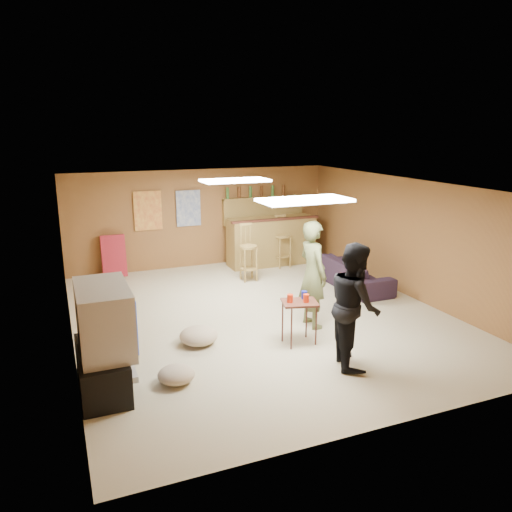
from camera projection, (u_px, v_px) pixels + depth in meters
name	position (u px, v px, depth m)	size (l,w,h in m)	color
ground	(260.00, 316.00, 8.47)	(7.00, 7.00, 0.00)	tan
ceiling	(261.00, 186.00, 7.91)	(6.00, 7.00, 0.02)	silver
wall_back	(201.00, 218.00, 11.33)	(6.00, 0.02, 2.20)	brown
wall_front	(394.00, 331.00, 5.05)	(6.00, 0.02, 2.20)	brown
wall_left	(66.00, 272.00, 7.09)	(0.02, 7.00, 2.20)	brown
wall_right	(409.00, 238.00, 9.29)	(0.02, 7.00, 2.20)	brown
tv_stand	(102.00, 369.00, 6.06)	(0.55, 1.30, 0.50)	black
dvd_box	(121.00, 373.00, 6.17)	(0.35, 0.50, 0.08)	#B2B2B7
tv_body	(104.00, 318.00, 5.93)	(0.60, 1.10, 0.80)	#B2B2B7
tv_screen	(130.00, 315.00, 6.04)	(0.02, 0.95, 0.65)	navy
bar_counter	(271.00, 241.00, 11.52)	(2.00, 0.60, 1.10)	olive
bar_lip	(276.00, 219.00, 11.16)	(2.10, 0.12, 0.05)	#431E15
bar_shelf	(264.00, 198.00, 11.69)	(2.00, 0.18, 0.05)	olive
bar_backing	(263.00, 210.00, 11.78)	(2.00, 0.14, 0.60)	olive
poster_left	(148.00, 211.00, 10.79)	(0.60, 0.03, 0.85)	#BF3F26
poster_right	(188.00, 208.00, 11.12)	(0.55, 0.03, 0.80)	#334C99
folding_chair_stack	(114.00, 256.00, 10.58)	(0.50, 0.14, 0.90)	#A51E2D
ceiling_panel_front	(305.00, 200.00, 6.58)	(1.20, 0.60, 0.04)	white
ceiling_panel_back	(235.00, 180.00, 9.00)	(1.20, 0.60, 0.04)	white
person_olive	(313.00, 274.00, 7.85)	(0.62, 0.41, 1.71)	#5D653A
person_black	(354.00, 305.00, 6.56)	(0.81, 0.63, 1.67)	black
sofa	(354.00, 273.00, 9.94)	(1.88, 0.73, 0.55)	black
tray_table	(299.00, 322.00, 7.31)	(0.50, 0.40, 0.65)	#431E15
cup_red_near	(290.00, 298.00, 7.19)	(0.09, 0.09, 0.12)	red
cup_red_far	(306.00, 298.00, 7.20)	(0.09, 0.09, 0.12)	red
cup_blue	(304.00, 295.00, 7.34)	(0.08, 0.08, 0.12)	navy
bar_stool_left	(249.00, 252.00, 10.28)	(0.38, 0.38, 1.21)	olive
bar_stool_right	(283.00, 238.00, 11.28)	(0.42, 0.42, 1.33)	olive
cushion_near_tv	(199.00, 336.00, 7.34)	(0.56, 0.56, 0.25)	tan
cushion_mid	(198.00, 334.00, 7.50)	(0.41, 0.41, 0.18)	tan
cushion_far	(176.00, 375.00, 6.23)	(0.47, 0.47, 0.21)	tan
bottle_row	(256.00, 192.00, 11.56)	(1.48, 0.08, 0.26)	#3F7233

